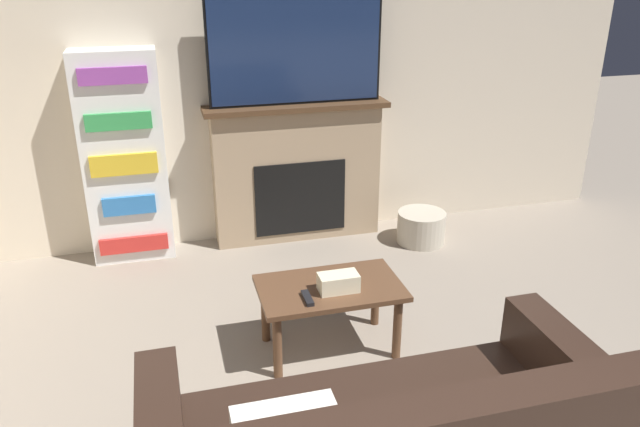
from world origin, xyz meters
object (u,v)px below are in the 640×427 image
Objects in this scene: fireplace at (297,172)px; bookshelf at (125,159)px; coffee_table at (330,296)px; tv at (296,50)px; storage_basket at (421,227)px.

bookshelf is (-1.28, -0.02, 0.22)m from fireplace.
coffee_table is 1.95m from bookshelf.
tv is 1.60× the size of coffee_table.
tv is (0.00, -0.02, 0.94)m from fireplace.
storage_basket is (0.92, -0.37, -0.43)m from fireplace.
storage_basket is at bearing -8.93° from bookshelf.
tv is 0.84× the size of bookshelf.
storage_basket is at bearing 47.78° from coffee_table.
fireplace is 1.74× the size of coffee_table.
bookshelf is 4.07× the size of storage_basket.
tv reaches higher than storage_basket.
tv is 1.68m from storage_basket.
coffee_table is 2.13× the size of storage_basket.
bookshelf is (-1.10, 1.56, 0.42)m from coffee_table.
fireplace reaches higher than coffee_table.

